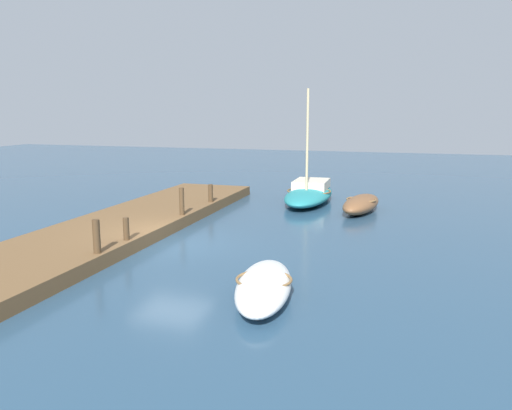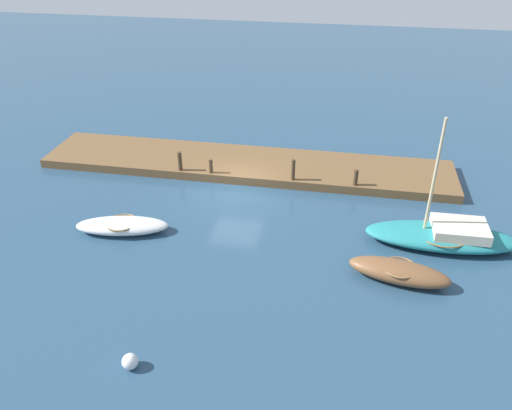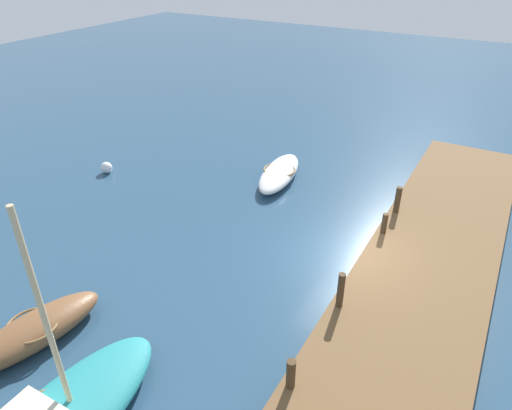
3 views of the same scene
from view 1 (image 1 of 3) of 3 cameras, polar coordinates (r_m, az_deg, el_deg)
ground_plane at (r=18.23m, az=-9.40°, el=-4.28°), size 84.00×84.00×0.00m
dock_platform at (r=19.43m, az=-16.24°, el=-2.96°), size 21.88×3.97×0.45m
rowboat_white at (r=12.92m, az=0.88°, el=-8.90°), size 4.18×2.04×0.62m
sailboat_teal at (r=26.11m, az=5.91°, el=1.32°), size 6.28×2.25×5.59m
rowboat_brown at (r=23.83m, az=11.53°, el=0.12°), size 3.95×1.92×0.78m
mooring_post_west at (r=23.59m, az=-5.04°, el=1.31°), size 0.21×0.21×0.80m
mooring_post_mid_west at (r=20.79m, az=-8.21°, el=0.40°), size 0.20×0.20×1.09m
mooring_post_mid_east at (r=17.17m, az=-14.15°, el=-2.56°), size 0.19×0.19×0.74m
mooring_post_east at (r=15.81m, az=-17.21°, el=-3.34°), size 0.22×0.22×1.01m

